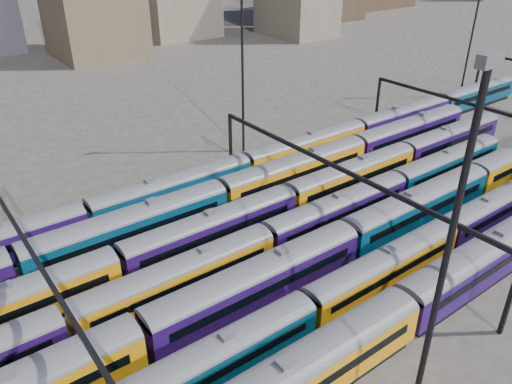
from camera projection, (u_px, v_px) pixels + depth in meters
ground at (261, 262)px, 50.69m from camera, size 500.00×500.00×0.00m
rake_0 at (404, 307)px, 40.45m from camera, size 132.20×3.22×5.44m
rake_1 at (446, 232)px, 51.08m from camera, size 113.90×2.78×4.67m
rake_2 at (258, 279)px, 43.62m from camera, size 110.79×3.24×5.47m
rake_3 at (178, 275)px, 44.56m from camera, size 99.70×2.92×4.91m
rake_4 at (118, 262)px, 46.17m from camera, size 123.79×3.02×5.08m
rake_5 at (130, 225)px, 51.41m from camera, size 112.13×3.28×5.54m
rake_6 at (246, 165)px, 64.69m from camera, size 126.34×3.08×5.19m
gantry_1 at (47, 283)px, 36.92m from camera, size 0.35×40.35×8.03m
gantry_2 at (336, 176)px, 52.75m from camera, size 0.35×40.35×8.03m
gantry_3 at (492, 118)px, 68.58m from camera, size 0.35×40.35×8.03m
mast_2 at (441, 279)px, 25.92m from camera, size 1.40×0.50×25.60m
mast_3 at (242, 58)px, 68.92m from camera, size 1.40×0.50×25.60m
mast_5 at (474, 24)px, 92.48m from camera, size 1.40×0.50×25.60m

